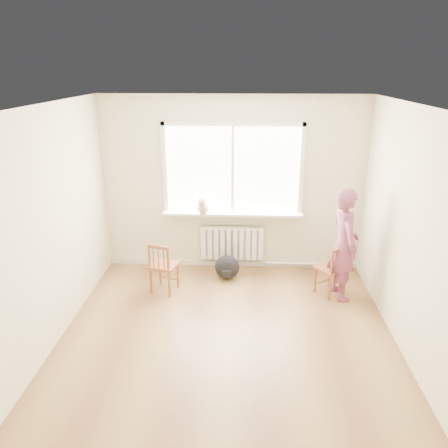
# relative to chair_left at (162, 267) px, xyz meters

# --- Properties ---
(floor) EXTENTS (4.50, 4.50, 0.00)m
(floor) POSITION_rel_chair_left_xyz_m (0.96, -1.31, -0.39)
(floor) COLOR olive
(floor) RESTS_ON ground
(ceiling) EXTENTS (4.50, 4.50, 0.00)m
(ceiling) POSITION_rel_chair_left_xyz_m (0.96, -1.31, 2.31)
(ceiling) COLOR white
(ceiling) RESTS_ON back_wall
(back_wall) EXTENTS (4.00, 0.01, 2.70)m
(back_wall) POSITION_rel_chair_left_xyz_m (0.96, 0.94, 0.96)
(back_wall) COLOR beige
(back_wall) RESTS_ON ground
(window) EXTENTS (2.12, 0.05, 1.42)m
(window) POSITION_rel_chair_left_xyz_m (0.96, 0.91, 1.28)
(window) COLOR white
(window) RESTS_ON back_wall
(windowsill) EXTENTS (2.15, 0.22, 0.04)m
(windowsill) POSITION_rel_chair_left_xyz_m (0.96, 0.83, 0.54)
(windowsill) COLOR white
(windowsill) RESTS_ON back_wall
(radiator) EXTENTS (1.00, 0.12, 0.55)m
(radiator) POSITION_rel_chair_left_xyz_m (0.96, 0.84, 0.05)
(radiator) COLOR white
(radiator) RESTS_ON back_wall
(heating_pipe) EXTENTS (1.40, 0.04, 0.04)m
(heating_pipe) POSITION_rel_chair_left_xyz_m (2.21, 0.88, -0.31)
(heating_pipe) COLOR silver
(heating_pipe) RESTS_ON back_wall
(baseboard) EXTENTS (4.00, 0.03, 0.08)m
(baseboard) POSITION_rel_chair_left_xyz_m (0.96, 0.92, -0.35)
(baseboard) COLOR beige
(baseboard) RESTS_ON ground
(chair_left) EXTENTS (0.46, 0.45, 0.76)m
(chair_left) POSITION_rel_chair_left_xyz_m (0.00, 0.00, 0.00)
(chair_left) COLOR brown
(chair_left) RESTS_ON floor
(chair_right) EXTENTS (0.51, 0.51, 0.76)m
(chair_right) POSITION_rel_chair_left_xyz_m (2.40, 0.03, -0.00)
(chair_right) COLOR brown
(chair_right) RESTS_ON floor
(person) EXTENTS (0.46, 0.63, 1.58)m
(person) POSITION_rel_chair_left_xyz_m (2.51, 0.01, 0.40)
(person) COLOR #CE447F
(person) RESTS_ON floor
(cat) EXTENTS (0.21, 0.45, 0.30)m
(cat) POSITION_rel_chair_left_xyz_m (0.52, 0.74, 0.69)
(cat) COLOR beige
(cat) RESTS_ON windowsill
(backpack) EXTENTS (0.45, 0.40, 0.37)m
(backpack) POSITION_rel_chair_left_xyz_m (0.90, 0.47, -0.20)
(backpack) COLOR black
(backpack) RESTS_ON floor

